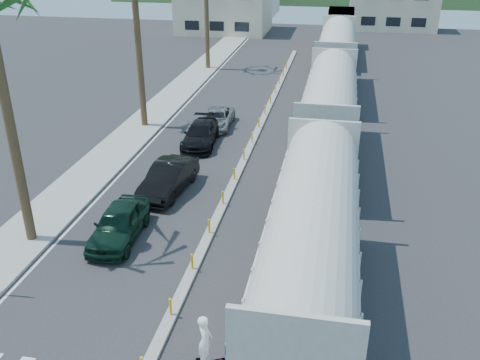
# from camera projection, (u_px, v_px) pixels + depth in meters

# --- Properties ---
(ground) EXTENTS (140.00, 140.00, 0.00)m
(ground) POSITION_uv_depth(u_px,v_px,m) (153.00, 355.00, 18.22)
(ground) COLOR #28282B
(ground) RESTS_ON ground
(sidewalk) EXTENTS (3.00, 90.00, 0.15)m
(sidewalk) POSITION_uv_depth(u_px,v_px,m) (156.00, 113.00, 41.82)
(sidewalk) COLOR gray
(sidewalk) RESTS_ON ground
(rails) EXTENTS (1.56, 100.00, 0.06)m
(rails) POSITION_uv_depth(u_px,v_px,m) (331.00, 112.00, 42.21)
(rails) COLOR black
(rails) RESTS_ON ground
(median) EXTENTS (0.45, 60.00, 0.85)m
(median) POSITION_uv_depth(u_px,v_px,m) (252.00, 143.00, 35.90)
(median) COLOR gray
(median) RESTS_ON ground
(lane_markings) EXTENTS (9.42, 90.00, 0.01)m
(lane_markings) POSITION_uv_depth(u_px,v_px,m) (235.00, 119.00, 40.77)
(lane_markings) COLOR silver
(lane_markings) RESTS_ON ground
(freight_train) EXTENTS (3.00, 60.94, 5.85)m
(freight_train) POSITION_uv_depth(u_px,v_px,m) (332.00, 94.00, 36.54)
(freight_train) COLOR #AFADA0
(freight_train) RESTS_ON ground
(car_lead) EXTENTS (2.35, 4.94, 1.63)m
(car_lead) POSITION_uv_depth(u_px,v_px,m) (119.00, 224.00, 24.70)
(car_lead) COLOR black
(car_lead) RESTS_ON ground
(car_second) EXTENTS (2.78, 5.39, 1.66)m
(car_second) POSITION_uv_depth(u_px,v_px,m) (168.00, 178.00, 29.12)
(car_second) COLOR black
(car_second) RESTS_ON ground
(car_third) EXTENTS (2.74, 5.34, 1.47)m
(car_third) POSITION_uv_depth(u_px,v_px,m) (201.00, 134.00, 35.59)
(car_third) COLOR black
(car_third) RESTS_ON ground
(car_rear) EXTENTS (2.48, 4.73, 1.27)m
(car_rear) POSITION_uv_depth(u_px,v_px,m) (217.00, 118.00, 38.85)
(car_rear) COLOR #949798
(car_rear) RESTS_ON ground
(cyclist) EXTENTS (1.72, 2.39, 2.42)m
(cyclist) POSITION_uv_depth(u_px,v_px,m) (208.00, 359.00, 17.04)
(cyclist) COLOR #9EA0A5
(cyclist) RESTS_ON ground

